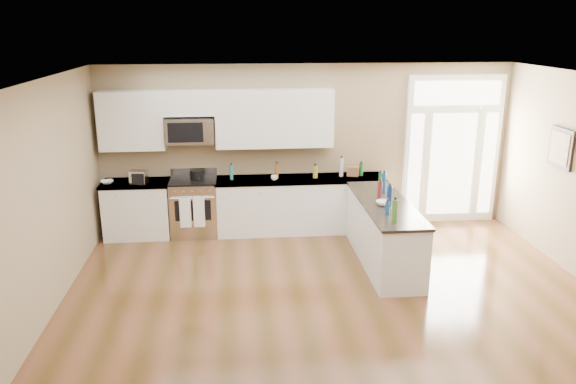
# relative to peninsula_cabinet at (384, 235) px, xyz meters

# --- Properties ---
(ground) EXTENTS (8.00, 8.00, 0.00)m
(ground) POSITION_rel_peninsula_cabinet_xyz_m (-0.93, -2.24, -0.43)
(ground) COLOR #4C3415
(room_shell) EXTENTS (8.00, 8.00, 8.00)m
(room_shell) POSITION_rel_peninsula_cabinet_xyz_m (-0.93, -2.24, 1.27)
(room_shell) COLOR #8F7B5A
(room_shell) RESTS_ON ground
(back_cabinet_left) EXTENTS (1.10, 0.66, 0.94)m
(back_cabinet_left) POSITION_rel_peninsula_cabinet_xyz_m (-3.80, 1.45, 0.00)
(back_cabinet_left) COLOR silver
(back_cabinet_left) RESTS_ON ground
(back_cabinet_right) EXTENTS (2.85, 0.66, 0.94)m
(back_cabinet_right) POSITION_rel_peninsula_cabinet_xyz_m (-1.08, 1.45, 0.00)
(back_cabinet_right) COLOR silver
(back_cabinet_right) RESTS_ON ground
(peninsula_cabinet) EXTENTS (0.69, 2.32, 0.94)m
(peninsula_cabinet) POSITION_rel_peninsula_cabinet_xyz_m (0.00, 0.00, 0.00)
(peninsula_cabinet) COLOR silver
(peninsula_cabinet) RESTS_ON ground
(upper_cabinet_left) EXTENTS (1.04, 0.33, 0.95)m
(upper_cabinet_left) POSITION_rel_peninsula_cabinet_xyz_m (-3.81, 1.59, 1.49)
(upper_cabinet_left) COLOR silver
(upper_cabinet_left) RESTS_ON room_shell
(upper_cabinet_right) EXTENTS (1.94, 0.33, 0.95)m
(upper_cabinet_right) POSITION_rel_peninsula_cabinet_xyz_m (-1.50, 1.59, 1.49)
(upper_cabinet_right) COLOR silver
(upper_cabinet_right) RESTS_ON room_shell
(upper_cabinet_short) EXTENTS (0.82, 0.33, 0.40)m
(upper_cabinet_short) POSITION_rel_peninsula_cabinet_xyz_m (-2.88, 1.59, 1.77)
(upper_cabinet_short) COLOR silver
(upper_cabinet_short) RESTS_ON room_shell
(microwave) EXTENTS (0.78, 0.41, 0.42)m
(microwave) POSITION_rel_peninsula_cabinet_xyz_m (-2.88, 1.56, 1.33)
(microwave) COLOR silver
(microwave) RESTS_ON room_shell
(entry_door) EXTENTS (1.70, 0.10, 2.60)m
(entry_door) POSITION_rel_peninsula_cabinet_xyz_m (1.62, 1.71, 0.87)
(entry_door) COLOR white
(entry_door) RESTS_ON ground
(wall_art_near) EXTENTS (0.05, 0.58, 0.58)m
(wall_art_near) POSITION_rel_peninsula_cabinet_xyz_m (2.54, -0.04, 1.27)
(wall_art_near) COLOR black
(wall_art_near) RESTS_ON room_shell
(kitchen_range) EXTENTS (0.77, 0.68, 1.08)m
(kitchen_range) POSITION_rel_peninsula_cabinet_xyz_m (-2.86, 1.45, 0.04)
(kitchen_range) COLOR silver
(kitchen_range) RESTS_ON ground
(stockpot) EXTENTS (0.25, 0.25, 0.17)m
(stockpot) POSITION_rel_peninsula_cabinet_xyz_m (-2.80, 1.49, 0.60)
(stockpot) COLOR black
(stockpot) RESTS_ON kitchen_range
(toaster_oven) EXTENTS (0.29, 0.24, 0.22)m
(toaster_oven) POSITION_rel_peninsula_cabinet_xyz_m (-3.71, 1.34, 0.62)
(toaster_oven) COLOR silver
(toaster_oven) RESTS_ON back_cabinet_left
(cardboard_box) EXTENTS (0.23, 0.19, 0.16)m
(cardboard_box) POSITION_rel_peninsula_cabinet_xyz_m (-0.17, 1.51, 0.59)
(cardboard_box) COLOR brown
(cardboard_box) RESTS_ON back_cabinet_right
(bowl_left) EXTENTS (0.26, 0.26, 0.05)m
(bowl_left) POSITION_rel_peninsula_cabinet_xyz_m (-4.24, 1.39, 0.53)
(bowl_left) COLOR white
(bowl_left) RESTS_ON back_cabinet_left
(bowl_peninsula) EXTENTS (0.24, 0.24, 0.06)m
(bowl_peninsula) POSITION_rel_peninsula_cabinet_xyz_m (-0.07, -0.13, 0.54)
(bowl_peninsula) COLOR white
(bowl_peninsula) RESTS_ON peninsula_cabinet
(cup_counter) EXTENTS (0.13, 0.13, 0.08)m
(cup_counter) POSITION_rel_peninsula_cabinet_xyz_m (-1.52, 1.34, 0.55)
(cup_counter) COLOR white
(cup_counter) RESTS_ON back_cabinet_right
(counter_bottles) EXTENTS (2.40, 2.42, 0.32)m
(counter_bottles) POSITION_rel_peninsula_cabinet_xyz_m (-0.39, 0.59, 0.64)
(counter_bottles) COLOR #19591E
(counter_bottles) RESTS_ON back_cabinet_right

